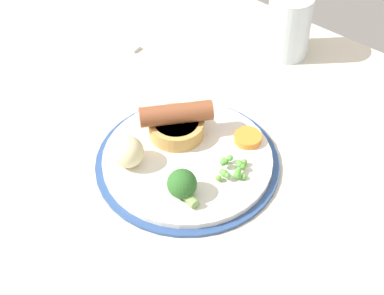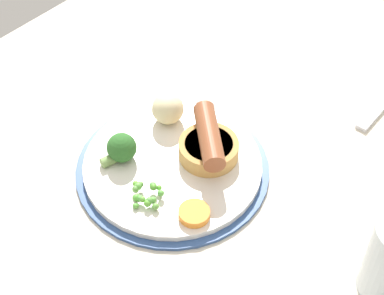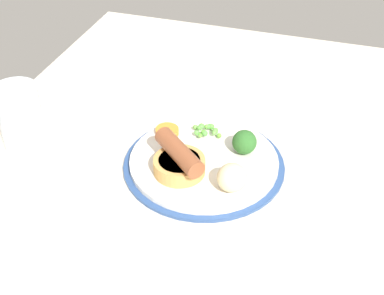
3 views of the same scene
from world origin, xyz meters
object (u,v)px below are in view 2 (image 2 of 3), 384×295
at_px(potato_chunk_0, 168,109).
at_px(broccoli_floret_near, 121,148).
at_px(pea_pile, 146,194).
at_px(carrot_slice_1, 194,213).
at_px(dinner_plate, 172,167).
at_px(sausage_pudding, 207,146).

bearing_deg(potato_chunk_0, broccoli_floret_near, 1.54).
bearing_deg(pea_pile, carrot_slice_1, 107.26).
distance_m(dinner_plate, potato_chunk_0, 0.08).
relative_size(dinner_plate, carrot_slice_1, 6.58).
bearing_deg(broccoli_floret_near, pea_pile, -95.34).
height_order(broccoli_floret_near, carrot_slice_1, broccoli_floret_near).
relative_size(dinner_plate, potato_chunk_0, 5.74).
bearing_deg(carrot_slice_1, dinner_plate, -120.17).
bearing_deg(dinner_plate, carrot_slice_1, 59.83).
bearing_deg(potato_chunk_0, pea_pile, 31.56).
height_order(potato_chunk_0, carrot_slice_1, potato_chunk_0).
height_order(pea_pile, potato_chunk_0, potato_chunk_0).
bearing_deg(carrot_slice_1, potato_chunk_0, -126.57).
bearing_deg(broccoli_floret_near, potato_chunk_0, 17.52).
bearing_deg(broccoli_floret_near, sausage_pudding, -32.06).
xyz_separation_m(pea_pile, potato_chunk_0, (-0.12, -0.07, 0.01)).
height_order(pea_pile, carrot_slice_1, pea_pile).
bearing_deg(sausage_pudding, potato_chunk_0, -150.32).
height_order(sausage_pudding, pea_pile, sausage_pudding).
bearing_deg(sausage_pudding, pea_pile, -54.41).
relative_size(sausage_pudding, broccoli_floret_near, 1.87).
xyz_separation_m(dinner_plate, potato_chunk_0, (-0.06, -0.06, 0.03)).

